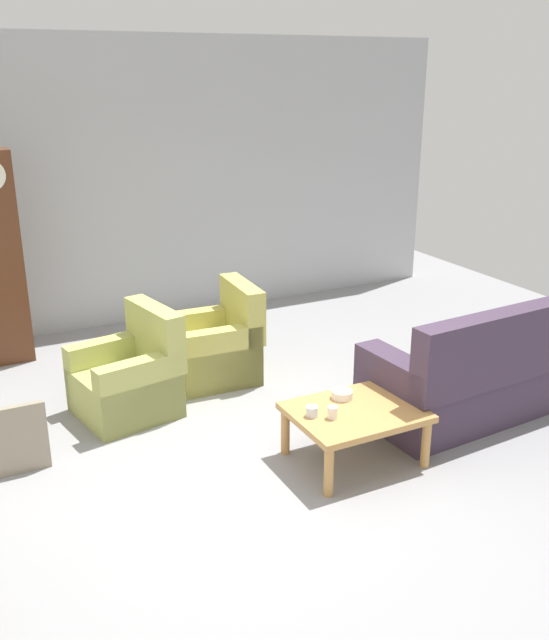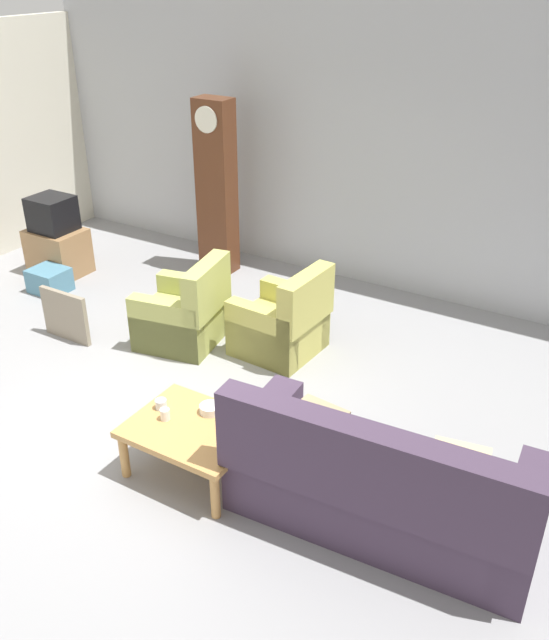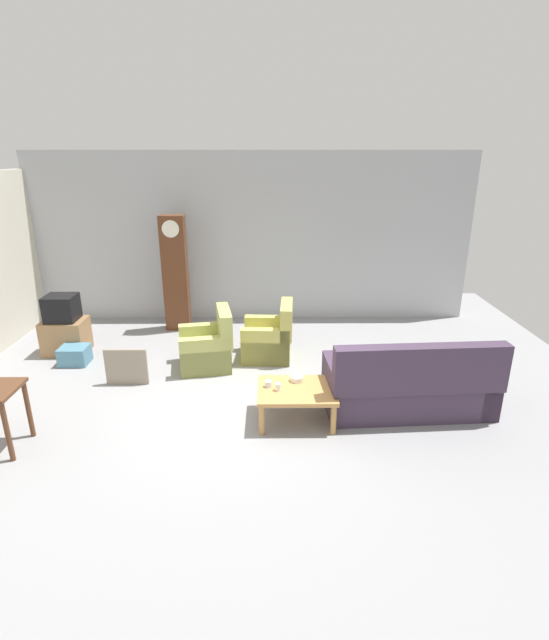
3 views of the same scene
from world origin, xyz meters
The scene contains 10 objects.
ground_plane centered at (0.00, 0.00, 0.00)m, with size 10.40×10.40×0.00m, color gray.
garage_door_wall centered at (0.00, 3.60, 1.60)m, with size 8.40×0.16×3.20m, color #ADAFB5.
couch_floral centered at (2.13, -0.17, 0.35)m, with size 2.15×1.01×1.04m.
armchair_olive_near centered at (-0.61, 1.22, 0.31)m, with size 0.91×0.89×0.92m.
armchair_olive_far centered at (0.34, 1.57, 0.31)m, with size 0.83×0.80×0.92m.
coffee_table_wood centered at (0.68, -0.34, 0.37)m, with size 0.96×0.76×0.43m.
framed_picture_leaning centered at (-1.71, 0.63, 0.27)m, with size 0.60×0.05×0.54m, color gray.
cup_white_porcelain centered at (0.45, -0.38, 0.47)m, with size 0.07×0.07×0.09m, color white.
cup_blue_rimmed centered at (0.33, -0.29, 0.47)m, with size 0.09×0.09×0.08m, color silver.
bowl_white_stacked centered at (0.69, -0.13, 0.46)m, with size 0.17×0.17×0.06m, color white.
Camera 1 is at (-2.04, -4.32, 2.85)m, focal length 39.85 mm.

